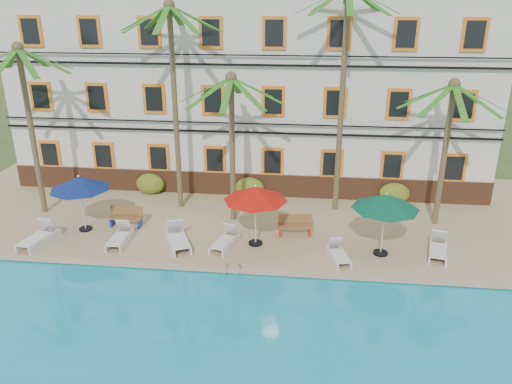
# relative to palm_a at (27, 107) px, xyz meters

# --- Properties ---
(ground) EXTENTS (100.00, 100.00, 0.00)m
(ground) POSITION_rel_palm_a_xyz_m (9.38, -3.72, -5.39)
(ground) COLOR #384C23
(ground) RESTS_ON ground
(pool_deck) EXTENTS (30.00, 12.00, 0.25)m
(pool_deck) POSITION_rel_palm_a_xyz_m (9.38, 1.28, -5.27)
(pool_deck) COLOR tan
(pool_deck) RESTS_ON ground
(pool_coping) EXTENTS (30.00, 0.35, 0.06)m
(pool_coping) POSITION_rel_palm_a_xyz_m (9.38, -4.62, -5.11)
(pool_coping) COLOR tan
(pool_coping) RESTS_ON pool_deck
(hotel_building) EXTENTS (25.40, 6.44, 10.22)m
(hotel_building) POSITION_rel_palm_a_xyz_m (9.38, 6.26, -0.02)
(hotel_building) COLOR silver
(hotel_building) RESTS_ON pool_deck
(palm_a) EXTENTS (4.52, 4.52, 7.99)m
(palm_a) POSITION_rel_palm_a_xyz_m (0.00, 0.00, 0.00)
(palm_a) COLOR brown
(palm_a) RESTS_ON pool_deck
(palm_b) EXTENTS (4.52, 4.52, 9.71)m
(palm_b) POSITION_rel_palm_a_xyz_m (6.46, 1.33, 0.98)
(palm_b) COLOR brown
(palm_b) RESTS_ON pool_deck
(palm_c) EXTENTS (4.52, 4.52, 6.85)m
(palm_c) POSITION_rel_palm_a_xyz_m (9.30, 0.14, -0.66)
(palm_c) COLOR brown
(palm_c) RESTS_ON pool_deck
(palm_d) EXTENTS (4.52, 4.52, 10.42)m
(palm_d) POSITION_rel_palm_a_xyz_m (14.11, 1.90, 1.37)
(palm_d) COLOR brown
(palm_d) RESTS_ON pool_deck
(palm_e) EXTENTS (4.52, 4.52, 6.65)m
(palm_e) POSITION_rel_palm_a_xyz_m (18.64, 0.72, -0.78)
(palm_e) COLOR brown
(palm_e) RESTS_ON pool_deck
(shrub_left) EXTENTS (1.50, 0.90, 1.10)m
(shrub_left) POSITION_rel_palm_a_xyz_m (4.43, 2.88, -4.59)
(shrub_left) COLOR #1C5719
(shrub_left) RESTS_ON pool_deck
(shrub_mid) EXTENTS (1.50, 0.90, 1.10)m
(shrub_mid) POSITION_rel_palm_a_xyz_m (9.73, 2.88, -4.59)
(shrub_mid) COLOR #1C5719
(shrub_mid) RESTS_ON pool_deck
(shrub_right) EXTENTS (1.50, 0.90, 1.10)m
(shrub_right) POSITION_rel_palm_a_xyz_m (17.08, 2.88, -4.59)
(shrub_right) COLOR #1C5719
(shrub_right) RESTS_ON pool_deck
(umbrella_blue) EXTENTS (2.61, 2.61, 2.61)m
(umbrella_blue) POSITION_rel_palm_a_xyz_m (2.86, -1.75, -2.92)
(umbrella_blue) COLOR black
(umbrella_blue) RESTS_ON pool_deck
(umbrella_red) EXTENTS (2.68, 2.68, 2.68)m
(umbrella_red) POSITION_rel_palm_a_xyz_m (10.62, -2.29, -2.86)
(umbrella_red) COLOR black
(umbrella_red) RESTS_ON pool_deck
(umbrella_green) EXTENTS (2.69, 2.69, 2.69)m
(umbrella_green) POSITION_rel_palm_a_xyz_m (15.79, -2.59, -2.85)
(umbrella_green) COLOR black
(umbrella_green) RESTS_ON pool_deck
(lounger_a) EXTENTS (1.07, 2.10, 0.95)m
(lounger_a) POSITION_rel_palm_a_xyz_m (1.51, -3.24, -4.84)
(lounger_a) COLOR silver
(lounger_a) RESTS_ON pool_deck
(lounger_b) EXTENTS (0.72, 1.88, 0.88)m
(lounger_b) POSITION_rel_palm_a_xyz_m (4.90, -2.81, -4.86)
(lounger_b) COLOR silver
(lounger_b) RESTS_ON pool_deck
(lounger_c) EXTENTS (1.54, 2.19, 0.98)m
(lounger_c) POSITION_rel_palm_a_xyz_m (7.40, -2.76, -4.83)
(lounger_c) COLOR silver
(lounger_c) RESTS_ON pool_deck
(lounger_d) EXTENTS (1.10, 1.94, 0.87)m
(lounger_d) POSITION_rel_palm_a_xyz_m (9.40, -2.63, -4.86)
(lounger_d) COLOR silver
(lounger_d) RESTS_ON pool_deck
(lounger_e) EXTENTS (0.97, 1.75, 0.78)m
(lounger_e) POSITION_rel_palm_a_xyz_m (14.06, -3.24, -4.89)
(lounger_e) COLOR silver
(lounger_e) RESTS_ON pool_deck
(lounger_f) EXTENTS (1.09, 2.00, 0.90)m
(lounger_f) POSITION_rel_palm_a_xyz_m (18.09, -2.39, -4.85)
(lounger_f) COLOR silver
(lounger_f) RESTS_ON pool_deck
(bench_left) EXTENTS (1.50, 0.49, 0.93)m
(bench_left) POSITION_rel_palm_a_xyz_m (4.57, -1.15, -4.68)
(bench_left) COLOR olive
(bench_left) RESTS_ON pool_deck
(bench_right) EXTENTS (1.55, 0.66, 0.93)m
(bench_right) POSITION_rel_palm_a_xyz_m (12.23, -1.19, -4.68)
(bench_right) COLOR olive
(bench_right) RESTS_ON pool_deck
(pool_ladder) EXTENTS (0.54, 0.74, 0.74)m
(pool_ladder) POSITION_rel_palm_a_xyz_m (10.02, -4.72, -5.14)
(pool_ladder) COLOR silver
(pool_ladder) RESTS_ON ground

